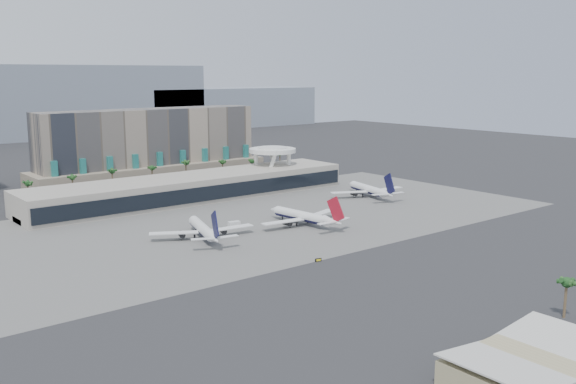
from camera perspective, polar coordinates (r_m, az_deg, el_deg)
ground at (r=238.89m, az=5.13°, el=-4.64°), size 900.00×900.00×0.00m
apron_pad at (r=279.79m, az=-2.71°, el=-2.35°), size 260.00×130.00×0.06m
mountain_ridge at (r=663.60m, az=-22.48°, el=6.94°), size 680.00×60.00×70.00m
hotel at (r=383.00m, az=-12.13°, el=3.47°), size 140.00×30.00×42.00m
terminal at (r=323.58m, az=-8.46°, el=0.48°), size 170.00×32.50×14.50m
saucer_structure at (r=357.26m, az=-1.39°, el=3.47°), size 26.00×26.00×21.89m
palm_row at (r=356.60m, az=-10.38°, el=2.00°), size 157.80×2.80×13.10m
hangar_left at (r=144.58m, az=21.03°, el=-14.37°), size 36.65×22.60×7.55m
airliner_left at (r=247.17m, az=-7.54°, el=-3.29°), size 39.58×40.98×14.59m
airliner_centre at (r=266.83m, az=1.39°, el=-2.17°), size 41.13×42.49×14.67m
airliner_right at (r=330.04m, az=7.24°, el=0.22°), size 40.73×42.28×14.86m
service_vehicle_a at (r=264.63m, az=-4.81°, el=-2.87°), size 5.13×3.07×2.36m
service_vehicle_b at (r=284.12m, az=4.30°, el=-1.99°), size 3.89×3.03×1.76m
taxiway_sign at (r=216.72m, az=2.71°, el=-6.05°), size 2.41×0.79×1.09m
near_palm_a at (r=180.92m, az=23.50°, el=-7.80°), size 6.00×6.00×10.97m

